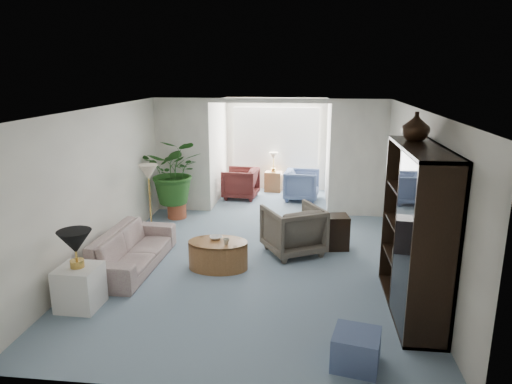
# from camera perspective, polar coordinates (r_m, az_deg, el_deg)

# --- Properties ---
(floor) EXTENTS (6.00, 6.00, 0.00)m
(floor) POSITION_cam_1_polar(r_m,az_deg,el_deg) (7.53, -0.53, -9.28)
(floor) COLOR gray
(floor) RESTS_ON ground
(sunroom_floor) EXTENTS (2.60, 2.60, 0.00)m
(sunroom_floor) POSITION_cam_1_polar(r_m,az_deg,el_deg) (11.39, 2.00, -0.94)
(sunroom_floor) COLOR gray
(sunroom_floor) RESTS_ON ground
(back_pier_left) EXTENTS (1.20, 0.12, 2.50)m
(back_pier_left) POSITION_cam_1_polar(r_m,az_deg,el_deg) (10.37, -8.99, 4.43)
(back_pier_left) COLOR white
(back_pier_left) RESTS_ON ground
(back_pier_right) EXTENTS (1.20, 0.12, 2.50)m
(back_pier_right) POSITION_cam_1_polar(r_m,az_deg,el_deg) (10.05, 12.44, 3.95)
(back_pier_right) COLOR white
(back_pier_right) RESTS_ON ground
(back_header) EXTENTS (2.60, 0.12, 0.10)m
(back_header) POSITION_cam_1_polar(r_m,az_deg,el_deg) (9.89, 1.61, 11.12)
(back_header) COLOR white
(back_header) RESTS_ON back_pier_left
(window_pane) EXTENTS (2.20, 0.02, 1.50)m
(window_pane) POSITION_cam_1_polar(r_m,az_deg,el_deg) (12.16, 2.47, 6.80)
(window_pane) COLOR white
(window_blinds) EXTENTS (2.20, 0.02, 1.50)m
(window_blinds) POSITION_cam_1_polar(r_m,az_deg,el_deg) (12.13, 2.46, 6.78)
(window_blinds) COLOR white
(framed_picture) EXTENTS (0.04, 0.50, 0.40)m
(framed_picture) POSITION_cam_1_polar(r_m,az_deg,el_deg) (7.06, 19.60, 2.72)
(framed_picture) COLOR #BAAB95
(sofa) EXTENTS (0.86, 2.08, 0.60)m
(sofa) POSITION_cam_1_polar(r_m,az_deg,el_deg) (7.72, -14.95, -6.78)
(sofa) COLOR #B3A997
(sofa) RESTS_ON ground
(end_table) EXTENTS (0.53, 0.53, 0.57)m
(end_table) POSITION_cam_1_polar(r_m,az_deg,el_deg) (6.68, -20.79, -10.85)
(end_table) COLOR white
(end_table) RESTS_ON ground
(table_lamp) EXTENTS (0.44, 0.44, 0.30)m
(table_lamp) POSITION_cam_1_polar(r_m,az_deg,el_deg) (6.45, -21.30, -5.72)
(table_lamp) COLOR black
(table_lamp) RESTS_ON end_table
(floor_lamp) EXTENTS (0.36, 0.36, 0.28)m
(floor_lamp) POSITION_cam_1_polar(r_m,az_deg,el_deg) (8.78, -13.06, 2.39)
(floor_lamp) COLOR beige
(floor_lamp) RESTS_ON ground
(coffee_table) EXTENTS (1.20, 1.20, 0.45)m
(coffee_table) POSITION_cam_1_polar(r_m,az_deg,el_deg) (7.47, -4.66, -7.67)
(coffee_table) COLOR #936035
(coffee_table) RESTS_ON ground
(coffee_bowl) EXTENTS (0.25, 0.25, 0.05)m
(coffee_bowl) POSITION_cam_1_polar(r_m,az_deg,el_deg) (7.48, -4.93, -5.59)
(coffee_bowl) COLOR white
(coffee_bowl) RESTS_ON coffee_table
(coffee_cup) EXTENTS (0.12, 0.12, 0.09)m
(coffee_cup) POSITION_cam_1_polar(r_m,az_deg,el_deg) (7.25, -3.69, -6.05)
(coffee_cup) COLOR #B3AF9D
(coffee_cup) RESTS_ON coffee_table
(wingback_chair) EXTENTS (1.22, 1.23, 0.83)m
(wingback_chair) POSITION_cam_1_polar(r_m,az_deg,el_deg) (8.01, 4.58, -4.63)
(wingback_chair) COLOR #60594C
(wingback_chair) RESTS_ON ground
(side_table_dark) EXTENTS (0.56, 0.47, 0.60)m
(side_table_dark) POSITION_cam_1_polar(r_m,az_deg,el_deg) (8.34, 9.47, -4.84)
(side_table_dark) COLOR black
(side_table_dark) RESTS_ON ground
(entertainment_cabinet) EXTENTS (0.52, 1.95, 2.17)m
(entertainment_cabinet) POSITION_cam_1_polar(r_m,az_deg,el_deg) (6.24, 18.99, -4.59)
(entertainment_cabinet) COLOR black
(entertainment_cabinet) RESTS_ON ground
(cabinet_urn) EXTENTS (0.36, 0.36, 0.37)m
(cabinet_urn) POSITION_cam_1_polar(r_m,az_deg,el_deg) (6.45, 19.01, 7.62)
(cabinet_urn) COLOR black
(cabinet_urn) RESTS_ON entertainment_cabinet
(ottoman) EXTENTS (0.57, 0.57, 0.38)m
(ottoman) POSITION_cam_1_polar(r_m,az_deg,el_deg) (5.31, 12.16, -18.33)
(ottoman) COLOR slate
(ottoman) RESTS_ON ground
(plant_pot) EXTENTS (0.40, 0.40, 0.32)m
(plant_pot) POSITION_cam_1_polar(r_m,az_deg,el_deg) (10.10, -9.67, -2.24)
(plant_pot) COLOR #A44C2F
(plant_pot) RESTS_ON ground
(house_plant) EXTENTS (1.25, 1.08, 1.39)m
(house_plant) POSITION_cam_1_polar(r_m,az_deg,el_deg) (9.89, -9.88, 2.50)
(house_plant) COLOR #23531C
(house_plant) RESTS_ON plant_pot
(sunroom_chair_blue) EXTENTS (0.88, 0.86, 0.74)m
(sunroom_chair_blue) POSITION_cam_1_polar(r_m,az_deg,el_deg) (11.34, 5.63, 0.85)
(sunroom_chair_blue) COLOR slate
(sunroom_chair_blue) RESTS_ON ground
(sunroom_chair_maroon) EXTENTS (0.89, 0.87, 0.75)m
(sunroom_chair_maroon) POSITION_cam_1_polar(r_m,az_deg,el_deg) (11.45, -1.89, 1.08)
(sunroom_chair_maroon) COLOR #57221D
(sunroom_chair_maroon) RESTS_ON ground
(sunroom_table) EXTENTS (0.45, 0.37, 0.52)m
(sunroom_table) POSITION_cam_1_polar(r_m,az_deg,el_deg) (12.12, 2.14, 1.29)
(sunroom_table) COLOR #936035
(sunroom_table) RESTS_ON ground
(shelf_clutter) EXTENTS (0.30, 0.96, 1.06)m
(shelf_clutter) POSITION_cam_1_polar(r_m,az_deg,el_deg) (6.08, 18.83, -6.52)
(shelf_clutter) COLOR #3A3834
(shelf_clutter) RESTS_ON entertainment_cabinet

